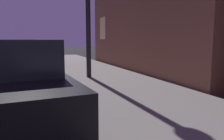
{
  "coord_description": "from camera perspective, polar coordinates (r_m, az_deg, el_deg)",
  "views": [
    {
      "loc": [
        3.25,
        -0.64,
        1.44
      ],
      "look_at": [
        4.08,
        1.51,
        1.12
      ],
      "focal_mm": 35.65,
      "sensor_mm": 36.0,
      "label": 1
    }
  ],
  "objects": [
    {
      "name": "car_blue",
      "position": [
        15.86,
        -22.67,
        4.63
      ],
      "size": [
        2.09,
        4.08,
        1.43
      ],
      "color": "navy",
      "rests_on": "ground"
    },
    {
      "name": "car_black",
      "position": [
        4.22,
        -26.24,
        -2.98
      ],
      "size": [
        2.31,
        4.35,
        1.43
      ],
      "color": "black",
      "rests_on": "ground"
    },
    {
      "name": "car_yellow_cab",
      "position": [
        9.76,
        -23.49,
        2.98
      ],
      "size": [
        2.01,
        4.54,
        1.43
      ],
      "color": "gold",
      "rests_on": "ground"
    }
  ]
}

